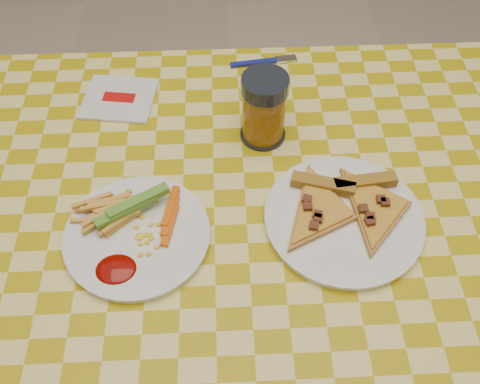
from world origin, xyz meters
The scene contains 9 objects.
ground centered at (0.00, 0.00, 0.00)m, with size 8.00×8.00×0.00m, color beige.
table centered at (0.00, 0.00, 0.68)m, with size 1.28×0.88×0.76m.
plate_left centered at (-0.17, -0.02, 0.76)m, with size 0.22×0.22×0.01m, color white.
plate_right centered at (0.15, 0.00, 0.76)m, with size 0.25×0.25×0.01m, color white.
fries_veggies centered at (-0.18, 0.00, 0.78)m, with size 0.18×0.17×0.04m.
pizza_slices centered at (0.16, 0.01, 0.78)m, with size 0.25×0.23×0.02m.
drink_glass centered at (0.04, 0.19, 0.82)m, with size 0.08×0.08×0.13m.
napkin centered at (-0.23, 0.30, 0.76)m, with size 0.15×0.14×0.01m.
fork centered at (0.06, 0.39, 0.76)m, with size 0.14×0.03×0.01m.
Camera 1 is at (-0.03, -0.47, 1.46)m, focal length 40.00 mm.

